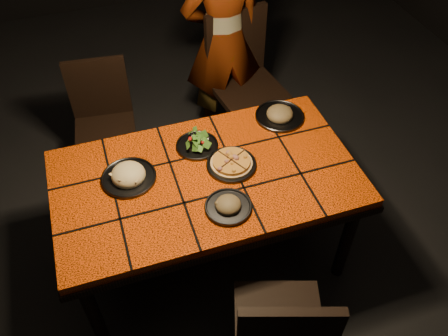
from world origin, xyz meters
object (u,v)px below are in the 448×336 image
object	(u,v)px
diner	(223,40)
plate_pasta	(128,176)
chair_far_right	(242,73)
plate_pizza	(231,163)
dining_table	(206,185)
chair_far_left	(103,115)
chair_near	(282,332)

from	to	relation	value
diner	plate_pasta	bearing A→B (deg)	49.27
chair_far_right	plate_pizza	size ratio (longest dim) A/B	3.36
chair_far_right	diner	world-z (taller)	diner
chair_far_right	diner	bearing A→B (deg)	121.59
diner	plate_pizza	xyz separation A→B (m)	(-0.33, -1.12, -0.04)
dining_table	plate_pizza	world-z (taller)	plate_pizza
chair_far_left	diner	distance (m)	0.99
chair_near	plate_pizza	size ratio (longest dim) A/B	3.02
chair_far_right	plate_pasta	bearing A→B (deg)	-144.37
chair_near	plate_pasta	distance (m)	1.08
chair_near	chair_far_left	size ratio (longest dim) A/B	1.04
diner	plate_pizza	world-z (taller)	diner
dining_table	diner	size ratio (longest dim) A/B	1.00
dining_table	plate_pasta	world-z (taller)	plate_pasta
plate_pizza	plate_pasta	size ratio (longest dim) A/B	1.06
chair_near	diner	xyz separation A→B (m)	(0.38, 1.98, 0.28)
chair_far_left	diner	xyz separation A→B (m)	(0.92, 0.18, 0.30)
chair_far_left	plate_pasta	bearing A→B (deg)	-80.08
chair_near	diner	size ratio (longest dim) A/B	0.57
plate_pizza	chair_far_left	bearing A→B (deg)	122.21
chair_far_left	plate_pizza	xyz separation A→B (m)	(0.59, -0.94, 0.26)
dining_table	plate_pasta	size ratio (longest dim) A/B	5.60
chair_near	plate_pasta	xyz separation A→B (m)	(-0.49, 0.93, 0.25)
chair_near	chair_far_right	xyz separation A→B (m)	(0.48, 1.85, 0.06)
chair_far_right	diner	size ratio (longest dim) A/B	0.63
chair_far_left	chair_far_right	xyz separation A→B (m)	(1.02, 0.06, 0.08)
dining_table	chair_far_left	size ratio (longest dim) A/B	1.83
chair_near	plate_pizza	bearing A→B (deg)	-75.15
chair_far_left	diner	size ratio (longest dim) A/B	0.55
chair_far_left	plate_pizza	size ratio (longest dim) A/B	2.90
diner	plate_pasta	world-z (taller)	diner
dining_table	chair_far_left	world-z (taller)	chair_far_left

